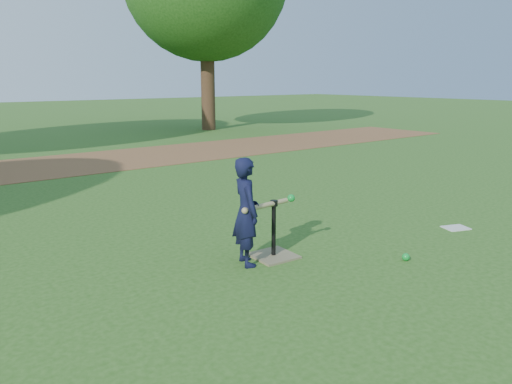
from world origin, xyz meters
TOP-DOWN VIEW (x-y plane):
  - ground at (0.00, 0.00)m, footprint 80.00×80.00m
  - dirt_strip at (0.00, 7.50)m, footprint 24.00×3.00m
  - child at (-0.58, 0.30)m, footprint 0.37×0.46m
  - wiffle_ball_ground at (0.78, -0.65)m, footprint 0.08×0.08m
  - clipboard at (2.24, -0.35)m, footprint 0.36×0.32m
  - batting_tee at (-0.23, 0.29)m, footprint 0.46×0.46m
  - swing_action at (-0.31, 0.26)m, footprint 0.71×0.12m

SIDE VIEW (x-z plane):
  - ground at x=0.00m, z-range 0.00..0.00m
  - dirt_strip at x=0.00m, z-range 0.00..0.01m
  - clipboard at x=2.24m, z-range 0.00..0.01m
  - wiffle_ball_ground at x=0.78m, z-range 0.00..0.08m
  - batting_tee at x=-0.23m, z-range -0.20..0.42m
  - child at x=-0.58m, z-range 0.00..1.10m
  - swing_action at x=-0.31m, z-range 0.55..0.64m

